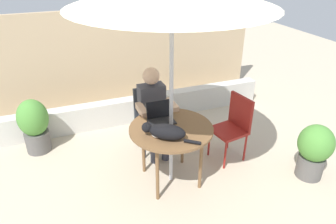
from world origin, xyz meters
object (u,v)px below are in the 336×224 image
object	(u,v)px
chair_occupied	(150,114)
chair_empty	(234,123)
potted_plant_near_fence	(34,124)
potted_plant_by_chair	(314,149)
laptop	(160,115)
cat	(165,132)
patio_table	(171,133)
person_seated	(153,108)

from	to	relation	value
chair_occupied	chair_empty	world-z (taller)	same
potted_plant_near_fence	potted_plant_by_chair	distance (m)	3.65
laptop	cat	distance (m)	0.41
patio_table	chair_occupied	size ratio (longest dim) A/B	1.09
patio_table	person_seated	world-z (taller)	person_seated
cat	potted_plant_by_chair	distance (m)	1.88
person_seated	cat	bearing A→B (deg)	-100.02
laptop	potted_plant_by_chair	size ratio (longest dim) A/B	0.42
person_seated	potted_plant_by_chair	xyz separation A→B (m)	(1.65, -1.19, -0.29)
patio_table	chair_empty	distance (m)	0.98
laptop	potted_plant_near_fence	bearing A→B (deg)	144.64
cat	potted_plant_near_fence	size ratio (longest dim) A/B	0.68
chair_occupied	potted_plant_by_chair	distance (m)	2.13
patio_table	potted_plant_near_fence	xyz separation A→B (m)	(-1.52, 1.25, -0.26)
cat	chair_occupied	bearing A→B (deg)	81.57
chair_occupied	cat	world-z (taller)	cat
person_seated	patio_table	bearing A→B (deg)	-90.00
laptop	potted_plant_by_chair	bearing A→B (deg)	-24.40
chair_occupied	potted_plant_near_fence	world-z (taller)	chair_occupied
laptop	potted_plant_near_fence	xyz separation A→B (m)	(-1.46, 1.04, -0.39)
cat	potted_plant_by_chair	world-z (taller)	cat
patio_table	potted_plant_near_fence	size ratio (longest dim) A/B	1.23
person_seated	laptop	xyz separation A→B (m)	(-0.06, -0.42, 0.12)
cat	potted_plant_by_chair	xyz separation A→B (m)	(1.79, -0.37, -0.43)
patio_table	chair_occupied	xyz separation A→B (m)	(0.00, 0.79, -0.16)
cat	person_seated	bearing A→B (deg)	79.98
laptop	cat	world-z (taller)	laptop
chair_empty	potted_plant_near_fence	world-z (taller)	chair_empty
potted_plant_near_fence	chair_empty	bearing A→B (deg)	-23.92
patio_table	person_seated	size ratio (longest dim) A/B	0.78
laptop	potted_plant_near_fence	distance (m)	1.84
potted_plant_by_chair	person_seated	bearing A→B (deg)	144.11
chair_empty	person_seated	world-z (taller)	person_seated
chair_occupied	potted_plant_near_fence	size ratio (longest dim) A/B	1.13
laptop	potted_plant_by_chair	distance (m)	1.91
person_seated	potted_plant_near_fence	xyz separation A→B (m)	(-1.52, 0.62, -0.27)
person_seated	potted_plant_by_chair	size ratio (longest dim) A/B	1.70
chair_occupied	potted_plant_by_chair	size ratio (longest dim) A/B	1.23
laptop	chair_empty	bearing A→B (deg)	-3.23
cat	potted_plant_near_fence	bearing A→B (deg)	133.66
chair_empty	cat	bearing A→B (deg)	-162.56
chair_empty	cat	distance (m)	1.19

